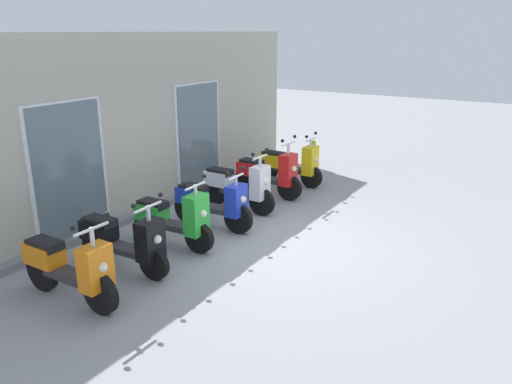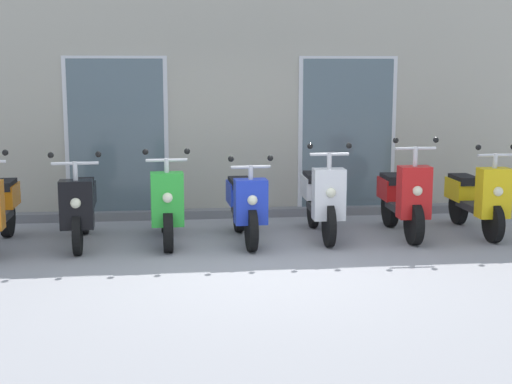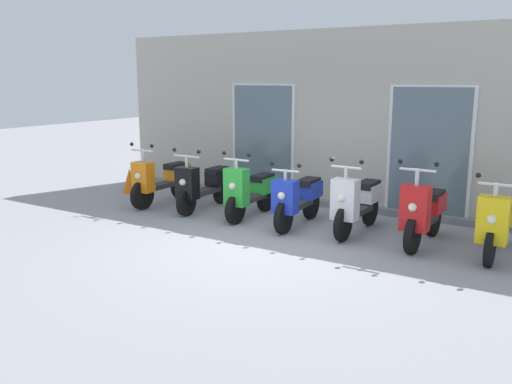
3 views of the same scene
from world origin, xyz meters
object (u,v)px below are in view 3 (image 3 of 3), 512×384
at_px(scooter_black, 204,184).
at_px(scooter_white, 357,202).
at_px(scooter_blue, 298,198).
at_px(traffic_cone, 130,180).
at_px(scooter_orange, 162,180).
at_px(scooter_green, 250,191).
at_px(scooter_red, 424,212).
at_px(scooter_yellow, 498,222).

distance_m(scooter_black, scooter_white, 3.00).
relative_size(scooter_blue, traffic_cone, 3.06).
distance_m(scooter_black, scooter_blue, 2.01).
xyz_separation_m(scooter_black, scooter_white, (3.00, 0.02, 0.03)).
xyz_separation_m(scooter_orange, traffic_cone, (-1.30, 0.44, -0.22)).
xyz_separation_m(scooter_green, scooter_red, (3.01, 0.01, 0.02)).
relative_size(scooter_green, scooter_yellow, 0.96).
distance_m(scooter_orange, scooter_yellow, 6.03).
bearing_deg(scooter_orange, traffic_cone, 161.36).
distance_m(scooter_white, traffic_cone, 5.30).
height_order(scooter_white, scooter_yellow, scooter_white).
relative_size(scooter_orange, scooter_red, 1.05).
height_order(scooter_orange, scooter_red, scooter_red).
distance_m(scooter_orange, traffic_cone, 1.39).
bearing_deg(scooter_black, scooter_blue, -2.40).
distance_m(scooter_orange, scooter_green, 2.03).
bearing_deg(scooter_black, scooter_green, -2.02).
bearing_deg(scooter_red, scooter_blue, -178.33).
distance_m(scooter_orange, scooter_red, 5.03).
bearing_deg(scooter_black, scooter_yellow, -0.01).
relative_size(scooter_orange, scooter_black, 1.02).
relative_size(scooter_green, scooter_red, 0.98).
relative_size(scooter_orange, scooter_white, 1.02).
bearing_deg(traffic_cone, scooter_white, -3.86).
bearing_deg(traffic_cone, scooter_black, -9.40).
relative_size(scooter_black, traffic_cone, 3.11).
bearing_deg(traffic_cone, scooter_orange, -18.64).
height_order(scooter_black, scooter_green, scooter_green).
height_order(scooter_black, traffic_cone, scooter_black).
distance_m(scooter_black, scooter_red, 4.05).
height_order(scooter_orange, scooter_green, scooter_orange).
bearing_deg(scooter_white, scooter_black, -179.58).
height_order(scooter_black, scooter_blue, scooter_black).
height_order(scooter_white, scooter_red, scooter_red).
relative_size(scooter_green, traffic_cone, 2.96).
bearing_deg(scooter_blue, scooter_white, 6.12).
bearing_deg(scooter_red, scooter_yellow, 1.34).
bearing_deg(scooter_black, traffic_cone, 170.60).
distance_m(scooter_black, scooter_yellow, 5.05).
bearing_deg(scooter_yellow, scooter_orange, -179.44).
bearing_deg(scooter_yellow, scooter_white, 179.35).
bearing_deg(scooter_yellow, scooter_red, -178.66).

